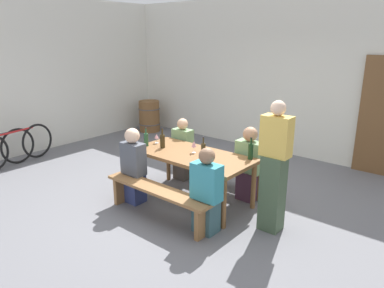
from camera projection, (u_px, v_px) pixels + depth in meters
ground_plane at (192, 200)px, 5.51m from camera, size 24.00×24.00×0.00m
back_wall at (290, 77)px, 7.36m from camera, size 14.00×0.20×3.20m
side_wall at (39, 76)px, 7.65m from camera, size 0.20×6.68×3.20m
tasting_table at (192, 159)px, 5.32m from camera, size 1.84×0.86×0.75m
bench_near at (157, 195)px, 4.87m from camera, size 1.74×0.30×0.45m
bench_far at (220, 166)px, 5.95m from camera, size 1.74×0.30×0.45m
wine_bottle_0 at (203, 151)px, 5.05m from camera, size 0.07×0.07×0.32m
wine_bottle_1 at (251, 151)px, 5.03m from camera, size 0.07×0.07×0.32m
wine_bottle_2 at (162, 141)px, 5.55m from camera, size 0.08×0.08×0.31m
wine_bottle_3 at (146, 139)px, 5.65m from camera, size 0.07×0.07×0.30m
wine_glass_0 at (194, 144)px, 5.30m from camera, size 0.07×0.07×0.18m
wine_glass_1 at (157, 137)px, 5.78m from camera, size 0.07×0.07×0.15m
seated_guest_near_0 at (134, 167)px, 5.31m from camera, size 0.37×0.24×1.15m
seated_guest_near_1 at (206, 193)px, 4.49m from camera, size 0.39×0.24×1.12m
seated_guest_far_0 at (183, 151)px, 6.22m from camera, size 0.35×0.24×1.08m
seated_guest_far_1 at (249, 166)px, 5.40m from camera, size 0.40×0.24×1.14m
standing_host at (274, 170)px, 4.47m from camera, size 0.36×0.24×1.69m
wine_barrel at (149, 116)px, 9.40m from camera, size 0.57×0.57×0.80m
parked_bicycle_0 at (15, 146)px, 6.94m from camera, size 0.35×1.67×0.90m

